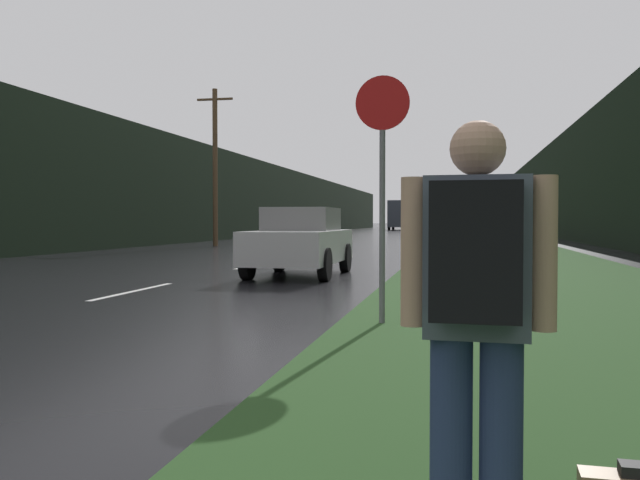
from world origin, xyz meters
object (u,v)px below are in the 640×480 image
Objects in this scene: stop_sign at (382,175)px; delivery_truck at (399,215)px; hitchhiker_with_backpack at (476,309)px; car_passing_near at (300,241)px.

delivery_truck reaches higher than stop_sign.
stop_sign is at bearing -85.18° from delivery_truck.
hitchhiker_with_backpack is at bearing -80.17° from stop_sign.
hitchhiker_with_backpack is 12.95m from car_passing_near.
stop_sign is 0.35× the size of delivery_truck.
delivery_truck is at bearing 94.82° from stop_sign.
car_passing_near is (-2.63, 6.85, -1.02)m from stop_sign.
car_passing_near is (-3.60, 12.43, -0.15)m from hitchhiker_with_backpack.
delivery_truck is (-7.79, 86.46, 1.06)m from hitchhiker_with_backpack.
car_passing_near is 0.48× the size of delivery_truck.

